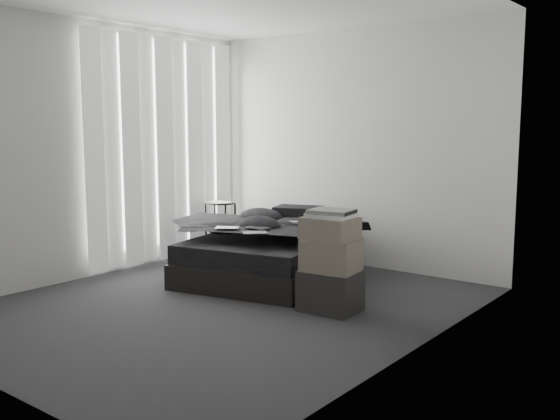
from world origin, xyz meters
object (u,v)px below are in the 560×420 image
Objects in this scene: laptop at (300,217)px; side_stand at (220,229)px; bed at (269,266)px; box_lower at (330,291)px.

laptop is 0.44× the size of side_stand.
side_stand is (-1.16, 0.50, 0.20)m from bed.
side_stand is 1.36× the size of box_lower.
laptop is 1.18m from box_lower.
laptop is (0.31, 0.11, 0.53)m from bed.
bed is at bearing -23.36° from side_stand.
laptop is at bearing 7.50° from bed.
side_stand is at bearing 154.63° from box_lower.
laptop reaches higher than side_stand.
box_lower is at bearing -25.37° from side_stand.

